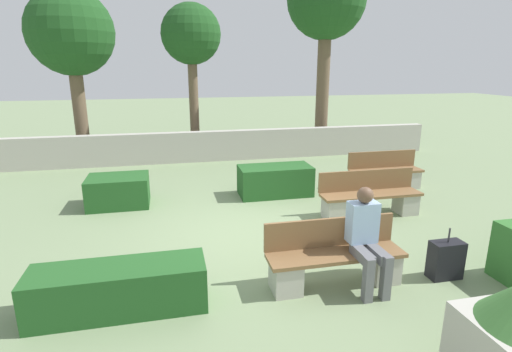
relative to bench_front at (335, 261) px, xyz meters
The scene contains 13 objects.
ground_plane 1.99m from the bench_front, 113.49° to the left, with size 60.00×60.00×0.00m, color gray.
perimeter_wall 7.50m from the bench_front, 95.99° to the left, with size 14.07×0.30×0.90m.
bench_front is the anchor object (origin of this frame).
bench_left_side 4.73m from the bench_front, 52.32° to the left, with size 1.72×0.49×0.85m.
bench_right_side 2.77m from the bench_front, 52.66° to the left, with size 1.97×0.48×0.85m.
person_seated_man 0.56m from the bench_front, 21.60° to the right, with size 0.38×0.64×1.33m.
hedge_block_near_left 3.84m from the bench_front, 86.53° to the left, with size 1.60×0.77×0.66m.
hedge_block_near_right 4.96m from the bench_front, 128.84° to the left, with size 1.21×0.89×0.62m.
hedge_block_mid_left 2.72m from the bench_front, behind, with size 2.02×0.62×0.56m.
suitcase 1.56m from the bench_front, ahead, with size 0.44×0.23×0.73m.
tree_leftmost 10.29m from the bench_front, 118.17° to the left, with size 2.45×2.45×4.95m.
tree_center_left 9.23m from the bench_front, 97.84° to the left, with size 1.82×1.82×4.64m.
tree_center_right 10.01m from the bench_front, 69.71° to the left, with size 2.52×2.52×6.10m.
Camera 1 is at (-1.27, -6.22, 2.82)m, focal length 28.00 mm.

